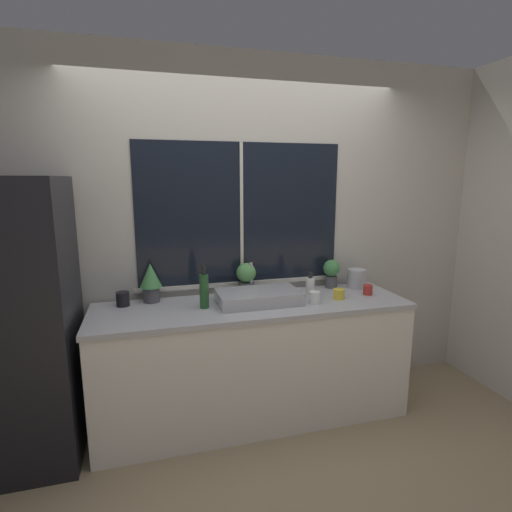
% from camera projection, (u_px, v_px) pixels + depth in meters
% --- Properties ---
extents(ground_plane, '(14.00, 14.00, 0.00)m').
position_uv_depth(ground_plane, '(265.00, 441.00, 2.75)').
color(ground_plane, '#937F60').
extents(wall_back, '(8.00, 0.09, 2.70)m').
position_uv_depth(wall_back, '(241.00, 233.00, 3.15)').
color(wall_back, '#BCB7AD').
rests_on(wall_back, ground_plane).
extents(wall_right, '(0.06, 7.00, 2.70)m').
position_uv_depth(wall_right, '(406.00, 217.00, 4.46)').
color(wall_right, '#BCB7AD').
rests_on(wall_right, ground_plane).
extents(counter, '(2.27, 0.66, 0.89)m').
position_uv_depth(counter, '(253.00, 361.00, 2.96)').
color(counter, white).
rests_on(counter, ground_plane).
extents(refrigerator, '(0.62, 0.70, 1.79)m').
position_uv_depth(refrigerator, '(20.00, 324.00, 2.45)').
color(refrigerator, black).
rests_on(refrigerator, ground_plane).
extents(sink, '(0.59, 0.39, 0.26)m').
position_uv_depth(sink, '(258.00, 297.00, 2.89)').
color(sink, '#ADADB2').
rests_on(sink, counter).
extents(potted_plant_left, '(0.16, 0.16, 0.29)m').
position_uv_depth(potted_plant_left, '(151.00, 280.00, 2.89)').
color(potted_plant_left, '#4C4C51').
rests_on(potted_plant_left, counter).
extents(potted_plant_center, '(0.15, 0.15, 0.25)m').
position_uv_depth(potted_plant_center, '(246.00, 278.00, 3.09)').
color(potted_plant_center, '#4C4C51').
rests_on(potted_plant_center, counter).
extents(potted_plant_right, '(0.14, 0.14, 0.23)m').
position_uv_depth(potted_plant_right, '(331.00, 272.00, 3.28)').
color(potted_plant_right, '#4C4C51').
rests_on(potted_plant_right, counter).
extents(soap_bottle, '(0.06, 0.06, 0.20)m').
position_uv_depth(soap_bottle, '(310.00, 288.00, 2.98)').
color(soap_bottle, white).
rests_on(soap_bottle, counter).
extents(bottle_tall, '(0.06, 0.06, 0.31)m').
position_uv_depth(bottle_tall, '(204.00, 290.00, 2.76)').
color(bottle_tall, '#235128').
rests_on(bottle_tall, counter).
extents(mug_red, '(0.07, 0.07, 0.08)m').
position_uv_depth(mug_red, '(368.00, 290.00, 3.10)').
color(mug_red, '#B72D28').
rests_on(mug_red, counter).
extents(mug_white, '(0.08, 0.08, 0.09)m').
position_uv_depth(mug_white, '(314.00, 297.00, 2.88)').
color(mug_white, white).
rests_on(mug_white, counter).
extents(mug_black, '(0.09, 0.09, 0.10)m').
position_uv_depth(mug_black, '(123.00, 299.00, 2.82)').
color(mug_black, black).
rests_on(mug_black, counter).
extents(mug_yellow, '(0.09, 0.09, 0.08)m').
position_uv_depth(mug_yellow, '(339.00, 294.00, 2.99)').
color(mug_yellow, gold).
rests_on(mug_yellow, counter).
extents(kettle, '(0.15, 0.15, 0.17)m').
position_uv_depth(kettle, '(357.00, 278.00, 3.29)').
color(kettle, '#B2B2B7').
rests_on(kettle, counter).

